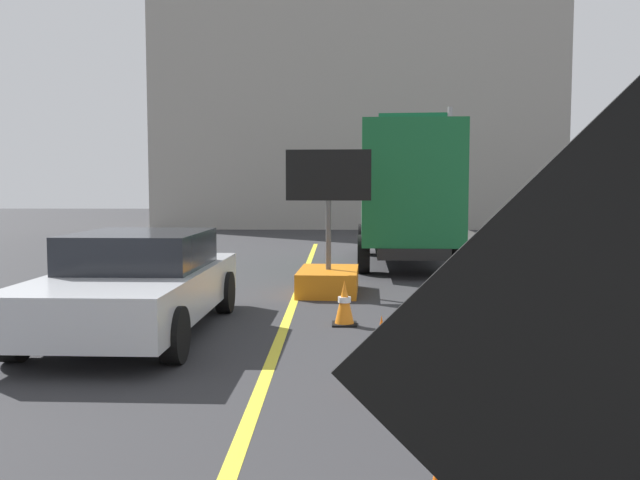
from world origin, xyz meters
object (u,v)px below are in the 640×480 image
pickup_car (138,282)px  traffic_cone_far_lane (344,303)px  arrow_board_trailer (328,268)px  box_truck (405,192)px  roadwork_sign (635,393)px  traffic_cone_mid_lane (381,355)px  highway_guide_sign (429,149)px

pickup_car → traffic_cone_far_lane: 2.94m
arrow_board_trailer → box_truck: box_truck is taller
roadwork_sign → traffic_cone_mid_lane: bearing=94.5°
box_truck → traffic_cone_mid_lane: bearing=-96.8°
highway_guide_sign → traffic_cone_mid_lane: (-3.04, -19.62, -3.04)m
arrow_board_trailer → pickup_car: size_ratio=0.57×
roadwork_sign → highway_guide_sign: highway_guide_sign is taller
roadwork_sign → traffic_cone_far_lane: bearing=95.0°
traffic_cone_mid_lane → traffic_cone_far_lane: 3.25m
roadwork_sign → traffic_cone_mid_lane: 4.86m
arrow_board_trailer → highway_guide_sign: 14.21m
pickup_car → traffic_cone_mid_lane: (3.19, -2.68, -0.32)m
roadwork_sign → pickup_car: (-3.56, 7.40, -0.77)m
traffic_cone_mid_lane → box_truck: bearing=83.2°
pickup_car → traffic_cone_mid_lane: 4.17m
traffic_cone_mid_lane → arrow_board_trailer: bearing=95.6°
arrow_board_trailer → traffic_cone_mid_lane: 6.24m
roadwork_sign → highway_guide_sign: bearing=83.7°
arrow_board_trailer → box_truck: bearing=67.9°
arrow_board_trailer → traffic_cone_mid_lane: arrow_board_trailer is taller
highway_guide_sign → traffic_cone_mid_lane: size_ratio=6.49×
roadwork_sign → box_truck: box_truck is taller
arrow_board_trailer → traffic_cone_mid_lane: (0.60, -6.21, -0.10)m
traffic_cone_mid_lane → roadwork_sign: bearing=-85.5°
pickup_car → traffic_cone_far_lane: (2.86, 0.56, -0.37)m
roadwork_sign → traffic_cone_mid_lane: size_ratio=3.03×
box_truck → traffic_cone_mid_lane: (-1.30, -10.90, -1.48)m
roadwork_sign → traffic_cone_far_lane: roadwork_sign is taller
box_truck → pickup_car: bearing=-118.6°
roadwork_sign → arrow_board_trailer: arrow_board_trailer is taller
roadwork_sign → arrow_board_trailer: (-0.97, 10.93, -0.99)m
box_truck → pickup_car: size_ratio=1.45×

